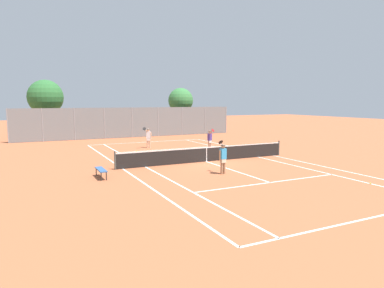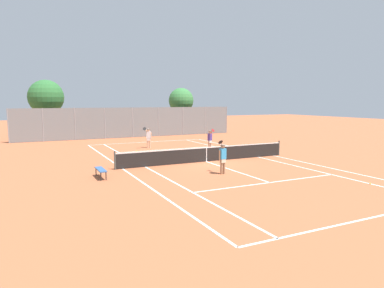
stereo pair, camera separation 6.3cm
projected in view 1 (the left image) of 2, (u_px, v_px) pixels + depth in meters
ground_plane at (206, 162)px, 22.17m from camera, size 120.00×120.00×0.00m
court_line_markings at (206, 162)px, 22.16m from camera, size 11.10×23.90×0.01m
tennis_net at (207, 154)px, 22.10m from camera, size 12.00×0.10×1.07m
player_near_side at (223, 157)px, 18.30m from camera, size 0.59×0.79×1.77m
player_far_left at (148, 137)px, 28.52m from camera, size 0.87×0.66×1.77m
player_far_right at (210, 139)px, 26.94m from camera, size 0.46×0.88×1.77m
loose_tennis_ball_0 at (370, 183)px, 16.17m from camera, size 0.07×0.07×0.07m
loose_tennis_ball_1 at (189, 154)px, 25.27m from camera, size 0.07×0.07×0.07m
loose_tennis_ball_2 at (136, 151)px, 26.65m from camera, size 0.07×0.07×0.07m
loose_tennis_ball_3 at (263, 156)px, 24.36m from camera, size 0.07×0.07×0.07m
courtside_bench at (101, 170)px, 17.41m from camera, size 0.36×1.50×0.47m
back_fence at (132, 122)px, 36.85m from camera, size 23.83×0.08×3.24m
tree_behind_left at (45, 98)px, 36.33m from camera, size 3.68×3.68×6.16m
tree_behind_right at (181, 101)px, 41.83m from camera, size 3.04×3.04×5.49m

